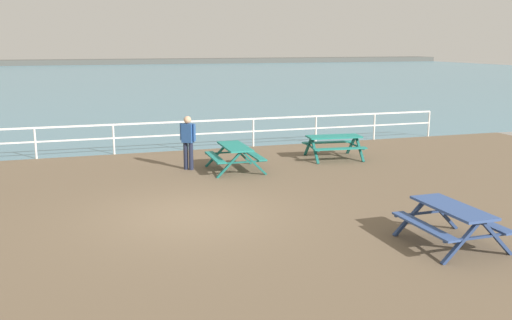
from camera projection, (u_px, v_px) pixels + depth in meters
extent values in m
cube|color=brown|center=(193.00, 219.00, 12.69)|extent=(30.00, 24.00, 0.20)
cube|color=teal|center=(101.00, 78.00, 61.90)|extent=(142.00, 90.00, 0.01)
cube|color=#4C4C47|center=(92.00, 64.00, 102.03)|extent=(142.00, 6.00, 1.80)
cube|color=white|center=(150.00, 123.00, 19.69)|extent=(23.00, 0.06, 0.06)
cube|color=white|center=(150.00, 136.00, 19.78)|extent=(23.00, 0.05, 0.05)
cylinder|color=white|center=(35.00, 143.00, 18.67)|extent=(0.07, 0.07, 1.05)
cylinder|color=white|center=(114.00, 140.00, 19.42)|extent=(0.07, 0.07, 1.05)
cylinder|color=white|center=(186.00, 136.00, 20.17)|extent=(0.07, 0.07, 1.05)
cylinder|color=white|center=(253.00, 133.00, 20.92)|extent=(0.07, 0.07, 1.05)
cylinder|color=white|center=(316.00, 130.00, 21.67)|extent=(0.07, 0.07, 1.05)
cylinder|color=white|center=(374.00, 127.00, 22.42)|extent=(0.07, 0.07, 1.05)
cylinder|color=white|center=(429.00, 124.00, 23.18)|extent=(0.07, 0.07, 1.05)
cube|color=#334C84|center=(452.00, 208.00, 10.61)|extent=(0.73, 1.81, 0.05)
cube|color=#334C84|center=(424.00, 226.00, 10.48)|extent=(0.29, 1.80, 0.04)
cube|color=#334C84|center=(478.00, 219.00, 10.87)|extent=(0.29, 1.80, 0.04)
cube|color=navy|center=(411.00, 216.00, 11.30)|extent=(0.79, 0.09, 0.79)
cube|color=navy|center=(442.00, 213.00, 11.53)|extent=(0.79, 0.09, 0.79)
cube|color=navy|center=(427.00, 213.00, 11.40)|extent=(1.50, 0.08, 0.04)
cube|color=navy|center=(461.00, 242.00, 9.85)|extent=(0.79, 0.09, 0.79)
cube|color=navy|center=(496.00, 237.00, 10.08)|extent=(0.79, 0.09, 0.79)
cube|color=navy|center=(479.00, 237.00, 9.96)|extent=(1.50, 0.08, 0.04)
cube|color=#1E7A70|center=(235.00, 146.00, 16.89)|extent=(0.71, 1.80, 0.05)
cube|color=#1E7A70|center=(215.00, 157.00, 16.77)|extent=(0.27, 1.80, 0.04)
cube|color=#1E7A70|center=(254.00, 155.00, 17.13)|extent=(0.27, 1.80, 0.04)
cube|color=#165B54|center=(217.00, 154.00, 17.59)|extent=(0.79, 0.09, 0.79)
cube|color=#165B54|center=(240.00, 153.00, 17.80)|extent=(0.79, 0.09, 0.79)
cube|color=#165B54|center=(229.00, 152.00, 17.69)|extent=(1.50, 0.07, 0.04)
cube|color=#165B54|center=(229.00, 165.00, 16.13)|extent=(0.79, 0.09, 0.79)
cube|color=#165B54|center=(254.00, 163.00, 16.35)|extent=(0.79, 0.09, 0.79)
cube|color=#165B54|center=(242.00, 162.00, 16.23)|extent=(1.50, 0.07, 0.04)
cube|color=#1E7A70|center=(334.00, 137.00, 18.67)|extent=(1.86, 0.88, 0.05)
cube|color=#1E7A70|center=(328.00, 142.00, 19.33)|extent=(1.82, 0.44, 0.04)
cube|color=#1E7A70|center=(340.00, 149.00, 18.14)|extent=(1.82, 0.44, 0.04)
cube|color=#165B54|center=(351.00, 145.00, 19.26)|extent=(0.16, 0.80, 0.79)
cube|color=#165B54|center=(360.00, 149.00, 18.55)|extent=(0.16, 0.80, 0.79)
cube|color=#165B54|center=(356.00, 145.00, 18.90)|extent=(0.21, 1.50, 0.04)
cube|color=#165B54|center=(308.00, 146.00, 18.95)|extent=(0.16, 0.80, 0.79)
cube|color=#165B54|center=(315.00, 151.00, 18.23)|extent=(0.16, 0.80, 0.79)
cube|color=#165B54|center=(312.00, 147.00, 18.58)|extent=(0.21, 1.50, 0.04)
cylinder|color=#1E2338|center=(191.00, 156.00, 17.07)|extent=(0.14, 0.14, 0.85)
cylinder|color=#1E2338|center=(186.00, 156.00, 17.13)|extent=(0.14, 0.14, 0.85)
cube|color=#264C8C|center=(188.00, 133.00, 16.95)|extent=(0.40, 0.38, 0.58)
cylinder|color=#264C8C|center=(194.00, 132.00, 16.87)|extent=(0.09, 0.09, 0.52)
cylinder|color=#264C8C|center=(181.00, 132.00, 17.02)|extent=(0.09, 0.09, 0.52)
sphere|color=tan|center=(187.00, 120.00, 16.87)|extent=(0.23, 0.23, 0.23)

